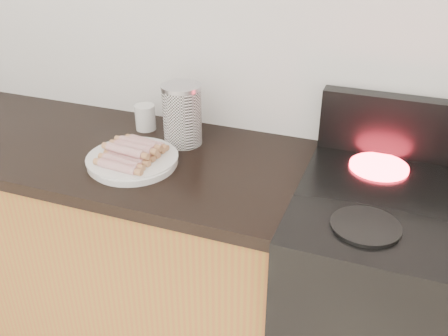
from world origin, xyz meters
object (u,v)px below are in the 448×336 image
at_px(main_plate, 133,161).
at_px(canister, 182,115).
at_px(stove, 407,327).
at_px(side_plate, 134,163).
at_px(mug, 145,117).

bearing_deg(main_plate, canister, 65.94).
distance_m(stove, main_plate, 1.02).
distance_m(stove, canister, 1.00).
bearing_deg(stove, main_plate, -176.52).
height_order(main_plate, canister, canister).
height_order(stove, side_plate, side_plate).
bearing_deg(mug, side_plate, -69.33).
xyz_separation_m(stove, canister, (-0.83, 0.14, 0.55)).
bearing_deg(mug, canister, -17.96).
height_order(stove, main_plate, main_plate).
relative_size(stove, mug, 9.88).
height_order(main_plate, side_plate, same).
distance_m(canister, mug, 0.20).
height_order(stove, mug, mug).
xyz_separation_m(main_plate, canister, (0.09, 0.20, 0.10)).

